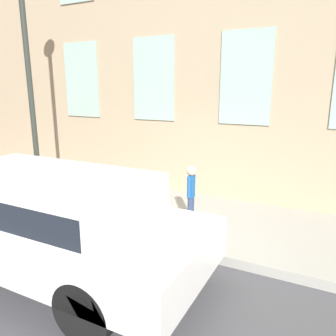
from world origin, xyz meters
name	(u,v)px	position (x,y,z in m)	size (l,w,h in m)	color
ground_plane	(137,244)	(0.00, 0.00, 0.00)	(80.00, 80.00, 0.00)	#47474C
sidewalk	(171,215)	(1.33, 0.00, 0.08)	(2.66, 60.00, 0.16)	#9E9B93
fire_hydrant	(145,203)	(0.49, 0.12, 0.61)	(0.37, 0.47, 0.88)	#2D7260
person	(191,190)	(0.90, -0.64, 0.85)	(0.28, 0.18, 1.15)	navy
parked_truck_white_near	(41,214)	(-1.29, 0.84, 0.90)	(1.99, 5.17, 1.51)	black
street_lamp	(26,49)	(0.78, 3.21, 3.50)	(0.36, 0.36, 5.38)	#2D332D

